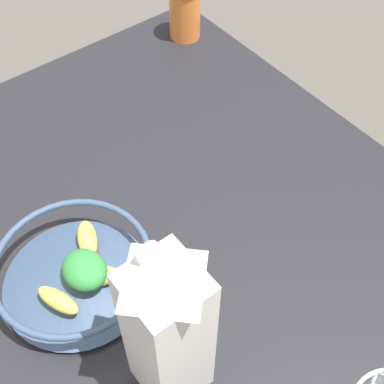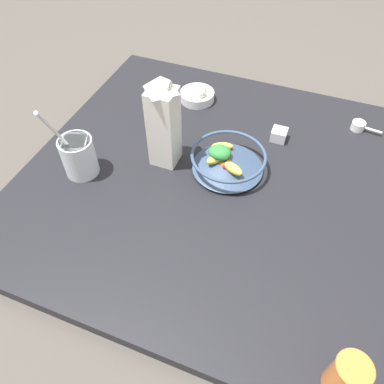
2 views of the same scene
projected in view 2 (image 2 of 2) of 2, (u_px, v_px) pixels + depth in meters
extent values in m
plane|color=#4C4742|center=(208.00, 182.00, 1.19)|extent=(6.00, 6.00, 0.00)
cube|color=black|center=(208.00, 178.00, 1.17)|extent=(1.10, 1.10, 0.04)
cylinder|color=#384C6B|center=(227.00, 168.00, 1.16)|extent=(0.12, 0.12, 0.01)
cone|color=#384C6B|center=(228.00, 161.00, 1.14)|extent=(0.22, 0.22, 0.05)
torus|color=#384C6B|center=(229.00, 155.00, 1.12)|extent=(0.23, 0.23, 0.01)
ellipsoid|color=#EFD64C|center=(233.00, 169.00, 1.10)|extent=(0.05, 0.07, 0.03)
ellipsoid|color=#EFD64C|center=(217.00, 158.00, 1.13)|extent=(0.08, 0.07, 0.03)
ellipsoid|color=#EFD64C|center=(222.00, 146.00, 1.16)|extent=(0.05, 0.07, 0.03)
cylinder|color=orange|center=(228.00, 166.00, 1.11)|extent=(0.04, 0.05, 0.01)
cylinder|color=orange|center=(227.00, 160.00, 1.13)|extent=(0.04, 0.04, 0.02)
sphere|color=red|center=(225.00, 167.00, 1.11)|extent=(0.02, 0.02, 0.02)
sphere|color=red|center=(231.00, 148.00, 1.17)|extent=(0.01, 0.01, 0.01)
sphere|color=red|center=(231.00, 159.00, 1.13)|extent=(0.02, 0.02, 0.02)
ellipsoid|color=#2D7F38|center=(220.00, 152.00, 1.12)|extent=(0.06, 0.07, 0.04)
cube|color=silver|center=(164.00, 128.00, 1.10)|extent=(0.08, 0.08, 0.26)
pyramid|color=silver|center=(161.00, 83.00, 0.99)|extent=(0.08, 0.08, 0.04)
cylinder|color=white|center=(168.00, 86.00, 0.98)|extent=(0.03, 0.01, 0.03)
cylinder|color=silver|center=(79.00, 157.00, 1.12)|extent=(0.10, 0.10, 0.12)
cylinder|color=white|center=(75.00, 144.00, 1.08)|extent=(0.09, 0.09, 0.02)
cylinder|color=silver|center=(59.00, 136.00, 1.03)|extent=(0.07, 0.05, 0.19)
ellipsoid|color=silver|center=(36.00, 113.00, 0.94)|extent=(0.02, 0.02, 0.01)
cylinder|color=orange|center=(346.00, 376.00, 0.72)|extent=(0.07, 0.07, 0.11)
torus|color=orange|center=(355.00, 368.00, 0.68)|extent=(0.07, 0.07, 0.01)
cube|color=silver|center=(279.00, 135.00, 1.25)|extent=(0.05, 0.05, 0.04)
cube|color=brown|center=(279.00, 136.00, 1.25)|extent=(0.04, 0.04, 0.02)
cylinder|color=white|center=(358.00, 126.00, 1.28)|extent=(0.05, 0.05, 0.03)
cylinder|color=white|center=(373.00, 130.00, 1.27)|extent=(0.02, 0.06, 0.01)
cylinder|color=white|center=(197.00, 96.00, 1.40)|extent=(0.13, 0.13, 0.03)
sphere|color=silver|center=(201.00, 93.00, 1.36)|extent=(0.04, 0.04, 0.04)
sphere|color=silver|center=(202.00, 89.00, 1.38)|extent=(0.03, 0.03, 0.03)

